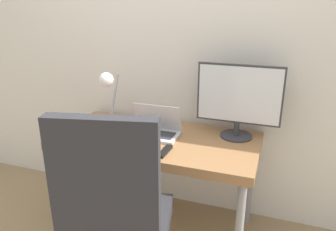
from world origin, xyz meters
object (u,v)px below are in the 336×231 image
desk_lamp (110,92)px  game_controller (97,141)px  book_stack (96,134)px  laptop (155,129)px  office_chair (114,213)px  monitor (239,99)px

desk_lamp → game_controller: size_ratio=2.82×
book_stack → game_controller: bearing=-57.8°
laptop → game_controller: size_ratio=2.18×
laptop → book_stack: laptop is taller
laptop → desk_lamp: desk_lamp is taller
office_chair → book_stack: 0.75m
monitor → game_controller: monitor is taller
laptop → office_chair: (0.09, -0.78, -0.13)m
monitor → office_chair: monitor is taller
monitor → office_chair: bearing=-115.0°
laptop → game_controller: bearing=-138.8°
desk_lamp → book_stack: (-0.02, -0.19, -0.25)m
monitor → desk_lamp: monitor is taller
monitor → game_controller: (-0.84, -0.43, -0.25)m
monitor → game_controller: 0.97m
monitor → game_controller: bearing=-152.8°
book_stack → game_controller: size_ratio=1.55×
office_chair → game_controller: 0.65m
book_stack → office_chair: bearing=-52.7°
laptop → desk_lamp: bearing=-179.4°
monitor → desk_lamp: bearing=-169.1°
office_chair → game_controller: office_chair is taller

